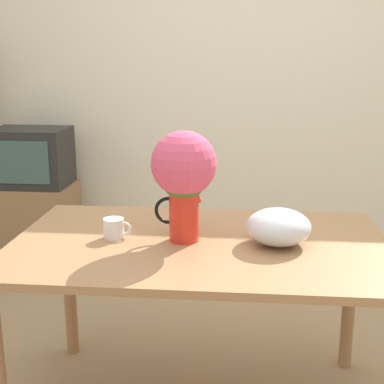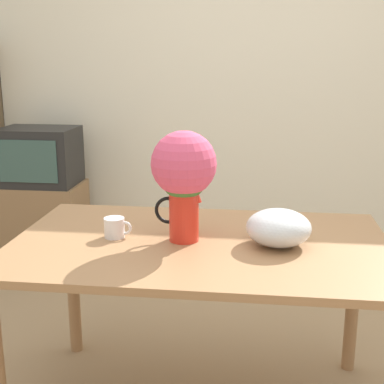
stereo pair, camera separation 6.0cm
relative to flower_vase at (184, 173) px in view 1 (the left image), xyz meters
The scene contains 7 objects.
wall_back 2.04m from the flower_vase, 84.62° to the left, with size 8.00×0.05×2.60m.
table 0.37m from the flower_vase, ahead, with size 1.47×0.92×0.76m.
flower_vase is the anchor object (origin of this frame).
coffee_mug 0.36m from the flower_vase, behind, with size 0.11×0.08×0.08m.
white_bowl 0.42m from the flower_vase, ahead, with size 0.25×0.25×0.14m.
tv_stand 2.17m from the flower_vase, 128.14° to the left, with size 0.57×0.41×0.57m.
tv_set 2.06m from the flower_vase, 128.18° to the left, with size 0.53×0.40×0.40m.
Camera 1 is at (0.03, -2.06, 1.46)m, focal length 50.00 mm.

